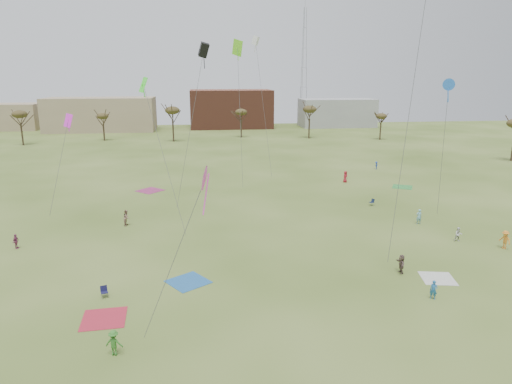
{
  "coord_description": "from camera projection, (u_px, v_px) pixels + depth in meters",
  "views": [
    {
      "loc": [
        -5.2,
        -30.32,
        16.39
      ],
      "look_at": [
        0.0,
        12.0,
        5.5
      ],
      "focal_mm": 31.99,
      "sensor_mm": 36.0,
      "label": 1
    }
  ],
  "objects": [
    {
      "name": "building_brick",
      "position": [
        231.0,
        109.0,
        148.33
      ],
      "size": [
        26.0,
        16.0,
        12.0
      ],
      "primitive_type": "cube",
      "color": "brown",
      "rests_on": "ground"
    },
    {
      "name": "camp_chair_right",
      "position": [
        372.0,
        204.0,
        59.31
      ],
      "size": [
        0.7,
        0.68,
        0.87
      ],
      "rotation": [
        0.0,
        0.0,
        5.12
      ],
      "color": "#142039",
      "rests_on": "ground"
    },
    {
      "name": "building_grey",
      "position": [
        337.0,
        113.0,
        150.92
      ],
      "size": [
        24.0,
        12.0,
        9.0
      ],
      "primitive_type": "cube",
      "color": "gray",
      "rests_on": "ground"
    },
    {
      "name": "kites_aloft",
      "position": [
        228.0,
        63.0,
        52.26
      ],
      "size": [
        49.85,
        51.44,
        24.09
      ],
      "color": "yellow",
      "rests_on": "ground"
    },
    {
      "name": "flyer_near_center",
      "position": [
        114.0,
        343.0,
        27.4
      ],
      "size": [
        1.16,
        0.82,
        1.62
      ],
      "primitive_type": "imported",
      "rotation": [
        0.0,
        0.0,
        2.92
      ],
      "color": "#337326",
      "rests_on": "ground"
    },
    {
      "name": "camp_chair_left",
      "position": [
        104.0,
        294.0,
        34.7
      ],
      "size": [
        0.65,
        0.68,
        0.87
      ],
      "rotation": [
        0.0,
        0.0,
        0.33
      ],
      "color": "#15153C",
      "rests_on": "ground"
    },
    {
      "name": "tree_line",
      "position": [
        210.0,
        116.0,
        107.83
      ],
      "size": [
        117.44,
        49.32,
        8.91
      ],
      "color": "#3A2B1E",
      "rests_on": "ground"
    },
    {
      "name": "building_tan",
      "position": [
        101.0,
        114.0,
        139.05
      ],
      "size": [
        32.0,
        14.0,
        10.0
      ],
      "primitive_type": "cube",
      "color": "#937F60",
      "rests_on": "ground"
    },
    {
      "name": "flyer_far_c",
      "position": [
        376.0,
        165.0,
        82.22
      ],
      "size": [
        0.55,
        0.93,
        1.41
      ],
      "primitive_type": "imported",
      "rotation": [
        0.0,
        0.0,
        4.68
      ],
      "color": "#213D9A",
      "rests_on": "ground"
    },
    {
      "name": "building_tan_west",
      "position": [
        7.0,
        117.0,
        142.48
      ],
      "size": [
        20.0,
        12.0,
        8.0
      ],
      "primitive_type": "cube",
      "color": "#937F60",
      "rests_on": "ground"
    },
    {
      "name": "radio_tower",
      "position": [
        304.0,
        67.0,
        152.83
      ],
      "size": [
        1.51,
        1.72,
        41.0
      ],
      "color": "#9EA3A8",
      "rests_on": "ground"
    },
    {
      "name": "flyer_far_b",
      "position": [
        345.0,
        177.0,
        72.07
      ],
      "size": [
        1.05,
        0.99,
        1.81
      ],
      "primitive_type": "imported",
      "rotation": [
        0.0,
        0.0,
        0.64
      ],
      "color": "maroon",
      "rests_on": "ground"
    },
    {
      "name": "flyer_mid_b",
      "position": [
        505.0,
        240.0,
        44.33
      ],
      "size": [
        1.01,
        1.34,
        1.84
      ],
      "primitive_type": "imported",
      "rotation": [
        0.0,
        0.0,
        5.02
      ],
      "color": "orange",
      "rests_on": "ground"
    },
    {
      "name": "spectator_fore_b",
      "position": [
        127.0,
        218.0,
        51.29
      ],
      "size": [
        0.78,
        0.94,
        1.78
      ],
      "primitive_type": "imported",
      "rotation": [
        0.0,
        0.0,
        1.45
      ],
      "color": "#946E5E",
      "rests_on": "ground"
    },
    {
      "name": "spectator_mid_d",
      "position": [
        16.0,
        241.0,
        44.4
      ],
      "size": [
        0.52,
        0.92,
        1.47
      ],
      "primitive_type": "imported",
      "rotation": [
        0.0,
        0.0,
        1.37
      ],
      "color": "#8E3B66",
      "rests_on": "ground"
    },
    {
      "name": "spectator_mid_e",
      "position": [
        458.0,
        234.0,
        46.34
      ],
      "size": [
        0.83,
        0.72,
        1.48
      ],
      "primitive_type": "imported",
      "rotation": [
        0.0,
        0.0,
        6.04
      ],
      "color": "silver",
      "rests_on": "ground"
    },
    {
      "name": "blanket_blue",
      "position": [
        188.0,
        282.0,
        37.35
      ],
      "size": [
        4.07,
        4.07,
        0.03
      ],
      "primitive_type": "cube",
      "rotation": [
        0.0,
        0.0,
        2.17
      ],
      "color": "#2561A1",
      "rests_on": "ground"
    },
    {
      "name": "blanket_cream",
      "position": [
        438.0,
        279.0,
        37.96
      ],
      "size": [
        3.09,
        3.09,
        0.03
      ],
      "primitive_type": "cube",
      "rotation": [
        0.0,
        0.0,
        1.37
      ],
      "color": "silver",
      "rests_on": "ground"
    },
    {
      "name": "blanket_olive",
      "position": [
        402.0,
        187.0,
        69.19
      ],
      "size": [
        3.85,
        3.85,
        0.03
      ],
      "primitive_type": "cube",
      "rotation": [
        0.0,
        0.0,
        2.67
      ],
      "color": "#338E3C",
      "rests_on": "ground"
    },
    {
      "name": "flyer_near_right",
      "position": [
        434.0,
        290.0,
        34.32
      ],
      "size": [
        0.65,
        0.6,
        1.49
      ],
      "primitive_type": "imported",
      "rotation": [
        0.0,
        0.0,
        5.69
      ],
      "color": "#215E98",
      "rests_on": "ground"
    },
    {
      "name": "spectator_fore_c",
      "position": [
        401.0,
        264.0,
        38.87
      ],
      "size": [
        0.65,
        1.57,
        1.65
      ],
      "primitive_type": "imported",
      "rotation": [
        0.0,
        0.0,
        4.6
      ],
      "color": "brown",
      "rests_on": "ground"
    },
    {
      "name": "blanket_plum",
      "position": [
        150.0,
        191.0,
        67.03
      ],
      "size": [
        4.6,
        4.6,
        0.03
      ],
      "primitive_type": "cube",
      "rotation": [
        0.0,
        0.0,
        2.39
      ],
      "color": "#952D60",
      "rests_on": "ground"
    },
    {
      "name": "blanket_red",
      "position": [
        104.0,
        319.0,
        31.67
      ],
      "size": [
        3.16,
        3.16,
        0.03
      ],
      "primitive_type": "cube",
      "rotation": [
        0.0,
        0.0,
        0.07
      ],
      "color": "#B32336",
      "rests_on": "ground"
    },
    {
      "name": "flyer_mid_c",
      "position": [
        419.0,
        217.0,
        51.79
      ],
      "size": [
        0.65,
        0.43,
        1.74
      ],
      "primitive_type": "imported",
      "rotation": [
        0.0,
        0.0,
        3.11
      ],
      "color": "#74B3C2",
      "rests_on": "ground"
    },
    {
      "name": "ground",
      "position": [
        276.0,
        303.0,
        33.83
      ],
      "size": [
        260.0,
        260.0,
        0.0
      ],
      "primitive_type": "plane",
      "color": "#3D5319",
      "rests_on": "ground"
    }
  ]
}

